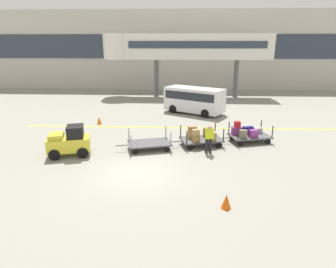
{
  "coord_description": "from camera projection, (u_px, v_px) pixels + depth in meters",
  "views": [
    {
      "loc": [
        2.0,
        -11.93,
        5.65
      ],
      "look_at": [
        1.32,
        2.15,
        1.21
      ],
      "focal_mm": 31.19,
      "sensor_mm": 36.0,
      "label": 1
    }
  ],
  "objects": [
    {
      "name": "baggage_tug",
      "position": [
        69.0,
        142.0,
        15.04
      ],
      "size": [
        2.31,
        1.68,
        1.58
      ],
      "color": "gold",
      "rests_on": "ground_plane"
    },
    {
      "name": "baggage_cart_middle",
      "position": [
        201.0,
        137.0,
        16.56
      ],
      "size": [
        3.09,
        1.95,
        1.1
      ],
      "color": "#4C4C4F",
      "rests_on": "ground_plane"
    },
    {
      "name": "terminal_building",
      "position": [
        167.0,
        50.0,
        36.5
      ],
      "size": [
        63.24,
        2.51,
        9.4
      ],
      "color": "#BCB7AD",
      "rests_on": "ground_plane"
    },
    {
      "name": "baggage_cart_lead",
      "position": [
        149.0,
        143.0,
        16.01
      ],
      "size": [
        3.09,
        1.95,
        1.1
      ],
      "color": "#4C4C4F",
      "rests_on": "ground_plane"
    },
    {
      "name": "safety_cone_far",
      "position": [
        99.0,
        120.0,
        20.98
      ],
      "size": [
        0.36,
        0.36,
        0.55
      ],
      "primitive_type": "cone",
      "color": "orange",
      "rests_on": "ground_plane"
    },
    {
      "name": "baggage_handler",
      "position": [
        209.0,
        138.0,
        15.33
      ],
      "size": [
        0.47,
        0.48,
        1.56
      ],
      "color": "black",
      "rests_on": "ground_plane"
    },
    {
      "name": "apron_lead_line",
      "position": [
        182.0,
        128.0,
        20.16
      ],
      "size": [
        21.97,
        0.23,
        0.01
      ],
      "primitive_type": "cube",
      "rotation": [
        0.0,
        0.0,
        0.0
      ],
      "color": "yellow",
      "rests_on": "ground_plane"
    },
    {
      "name": "shuttle_van",
      "position": [
        194.0,
        98.0,
        23.99
      ],
      "size": [
        5.1,
        4.08,
        2.1
      ],
      "color": "silver",
      "rests_on": "ground_plane"
    },
    {
      "name": "baggage_cart_tail",
      "position": [
        247.0,
        133.0,
        17.22
      ],
      "size": [
        3.09,
        1.95,
        1.2
      ],
      "color": "#4C4C4F",
      "rests_on": "ground_plane"
    },
    {
      "name": "safety_cone_near",
      "position": [
        226.0,
        201.0,
        10.31
      ],
      "size": [
        0.36,
        0.36,
        0.55
      ],
      "primitive_type": "cone",
      "color": "#EA590F",
      "rests_on": "ground_plane"
    },
    {
      "name": "jet_bridge",
      "position": [
        180.0,
        47.0,
        30.57
      ],
      "size": [
        17.63,
        3.0,
        6.51
      ],
      "color": "silver",
      "rests_on": "ground_plane"
    },
    {
      "name": "ground_plane",
      "position": [
        137.0,
        173.0,
        13.16
      ],
      "size": [
        120.0,
        120.0,
        0.0
      ],
      "primitive_type": "plane",
      "color": "gray"
    }
  ]
}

